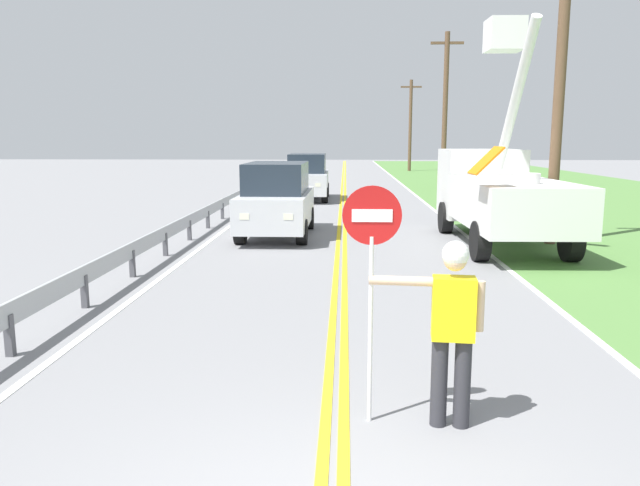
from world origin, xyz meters
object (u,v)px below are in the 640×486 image
(flagger_worker, at_px, (452,322))
(oncoming_suv_nearest, at_px, (277,199))
(utility_bucket_truck, at_px, (498,190))
(stop_sign_paddle, at_px, (372,251))
(utility_pole_mid, at_px, (445,108))
(oncoming_suv_second, at_px, (308,177))
(utility_pole_far, at_px, (410,124))
(utility_pole_near, at_px, (561,71))

(flagger_worker, xyz_separation_m, oncoming_suv_nearest, (-2.96, 11.70, 0.01))
(utility_bucket_truck, bearing_deg, stop_sign_paddle, -109.57)
(utility_pole_mid, bearing_deg, oncoming_suv_second, -136.23)
(flagger_worker, xyz_separation_m, stop_sign_paddle, (-0.77, 0.07, 0.66))
(flagger_worker, xyz_separation_m, utility_pole_mid, (4.51, 29.36, 3.41))
(utility_bucket_truck, xyz_separation_m, oncoming_suv_second, (-5.79, 11.61, -0.36))
(utility_bucket_truck, relative_size, oncoming_suv_nearest, 1.48)
(oncoming_suv_second, xyz_separation_m, utility_pole_far, (7.35, 26.18, 3.01))
(utility_pole_mid, relative_size, utility_pole_far, 1.10)
(oncoming_suv_second, relative_size, utility_pole_far, 0.59)
(flagger_worker, bearing_deg, oncoming_suv_second, 96.99)
(flagger_worker, bearing_deg, utility_pole_far, 84.59)
(utility_bucket_truck, height_order, oncoming_suv_second, utility_bucket_truck)
(utility_pole_mid, bearing_deg, utility_bucket_truck, -94.52)
(flagger_worker, distance_m, utility_bucket_truck, 11.22)
(oncoming_suv_nearest, bearing_deg, utility_pole_near, -7.65)
(oncoming_suv_second, bearing_deg, flagger_worker, -83.01)
(stop_sign_paddle, bearing_deg, oncoming_suv_second, 95.07)
(stop_sign_paddle, relative_size, utility_pole_near, 0.27)
(utility_bucket_truck, bearing_deg, oncoming_suv_nearest, 171.37)
(flagger_worker, bearing_deg, utility_bucket_truck, 74.25)
(stop_sign_paddle, distance_m, oncoming_suv_nearest, 11.85)
(oncoming_suv_second, bearing_deg, utility_pole_near, -58.37)
(flagger_worker, relative_size, stop_sign_paddle, 0.78)
(oncoming_suv_second, bearing_deg, stop_sign_paddle, -84.93)
(oncoming_suv_second, relative_size, utility_pole_near, 0.54)
(stop_sign_paddle, distance_m, utility_pole_mid, 29.88)
(stop_sign_paddle, bearing_deg, utility_pole_near, 63.82)
(oncoming_suv_nearest, xyz_separation_m, oncoming_suv_second, (0.22, 10.70, 0.00))
(oncoming_suv_nearest, bearing_deg, oncoming_suv_second, 88.83)
(oncoming_suv_nearest, relative_size, utility_pole_mid, 0.54)
(stop_sign_paddle, height_order, utility_pole_near, utility_pole_near)
(oncoming_suv_nearest, height_order, utility_pole_far, utility_pole_far)
(stop_sign_paddle, xyz_separation_m, utility_bucket_truck, (3.81, 10.72, -0.28))
(flagger_worker, height_order, utility_pole_near, utility_pole_near)
(stop_sign_paddle, relative_size, utility_pole_far, 0.30)
(utility_bucket_truck, relative_size, oncoming_suv_second, 1.48)
(flagger_worker, height_order, utility_bucket_truck, utility_bucket_truck)
(stop_sign_paddle, distance_m, utility_pole_far, 48.86)
(utility_pole_near, relative_size, utility_pole_far, 1.10)
(stop_sign_paddle, height_order, utility_pole_mid, utility_pole_mid)
(utility_bucket_truck, bearing_deg, oncoming_suv_second, 116.50)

